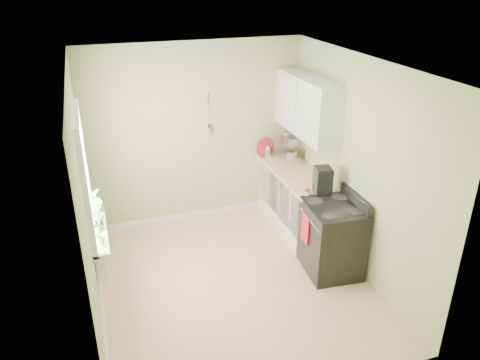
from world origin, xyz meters
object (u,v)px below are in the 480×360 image
object	(u,v)px
stove	(332,238)
coffee_maker	(322,181)
kettle	(267,151)
stand_mixer	(289,149)

from	to	relation	value
stove	coffee_maker	world-z (taller)	coffee_maker
stove	kettle	bearing A→B (deg)	95.63
stove	coffee_maker	xyz separation A→B (m)	(0.02, 0.40, 0.61)
coffee_maker	stand_mixer	bearing A→B (deg)	87.11
stove	stand_mixer	distance (m)	1.71
stove	coffee_maker	bearing A→B (deg)	86.69
kettle	coffee_maker	world-z (taller)	coffee_maker
kettle	coffee_maker	bearing A→B (deg)	-81.88
stand_mixer	coffee_maker	xyz separation A→B (m)	(-0.06, -1.19, -0.01)
kettle	stand_mixer	bearing A→B (deg)	-40.90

